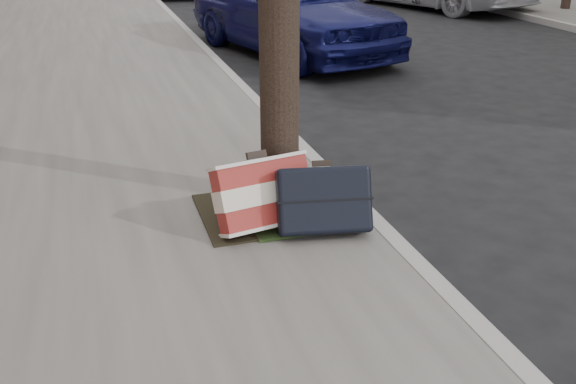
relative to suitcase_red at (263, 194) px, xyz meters
name	(u,v)px	position (x,y,z in m)	size (l,w,h in m)	color
dirt_patch	(260,212)	(0.04, 0.23, -0.24)	(0.85, 0.85, 0.01)	black
suitcase_red	(263,194)	(0.00, 0.00, 0.00)	(0.65, 0.18, 0.47)	maroon
suitcase_navy	(323,199)	(0.36, -0.19, -0.01)	(0.62, 0.20, 0.45)	black
car_near_front	(290,6)	(2.12, 6.06, 0.37)	(1.74, 4.34, 1.48)	#0F1149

